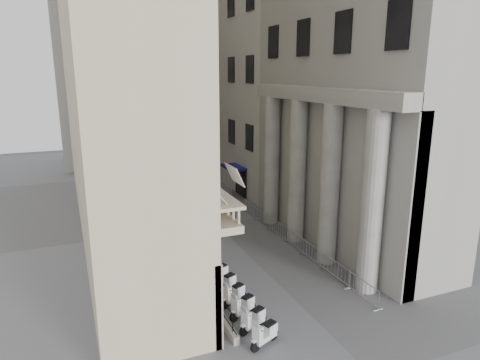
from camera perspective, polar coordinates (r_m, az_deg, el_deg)
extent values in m
cube|color=#B7B4AD|center=(60.36, -12.82, 16.90)|extent=(22.00, 10.00, 30.00)
cylinder|color=silver|center=(32.29, -10.21, -5.24)|extent=(0.06, 0.06, 2.30)
cylinder|color=silver|center=(32.97, -5.23, -4.66)|extent=(0.06, 0.06, 2.30)
cylinder|color=silver|center=(35.02, -11.23, -3.75)|extent=(0.06, 0.06, 2.30)
cylinder|color=silver|center=(35.64, -6.62, -3.25)|extent=(0.06, 0.06, 2.30)
cube|color=silver|center=(33.59, -8.40, -2.25)|extent=(3.13, 3.13, 0.13)
cone|color=silver|center=(33.45, -8.43, -1.40)|extent=(4.18, 4.18, 1.04)
cylinder|color=#96999E|center=(31.83, -7.15, 0.16)|extent=(0.16, 0.16, 8.22)
cylinder|color=#96999E|center=(31.71, -5.42, 7.71)|extent=(2.42, 0.71, 0.12)
cube|color=#96999E|center=(32.31, -3.68, 7.76)|extent=(0.55, 0.34, 0.15)
cube|color=black|center=(32.10, -6.65, -5.61)|extent=(0.35, 0.91, 1.89)
cube|color=#19E54C|center=(32.08, -6.41, -5.22)|extent=(0.10, 0.68, 1.05)
imported|color=black|center=(44.78, -5.60, 0.10)|extent=(0.77, 0.60, 1.86)
imported|color=black|center=(46.12, -5.59, 0.47)|extent=(1.05, 0.94, 1.79)
imported|color=black|center=(47.66, -9.40, 0.70)|extent=(0.95, 0.80, 1.65)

